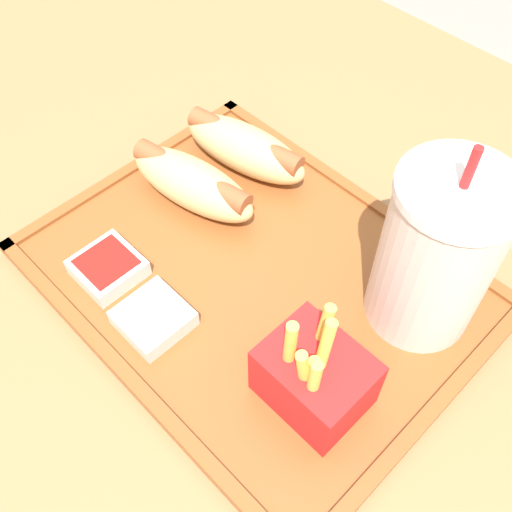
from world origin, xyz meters
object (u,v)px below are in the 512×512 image
object	(u,v)px
soda_cup	(436,255)
hot_dog_near	(195,180)
hot_dog_far	(245,147)
sauce_cup_mayo	(153,318)
fries_carton	(314,376)
sauce_cup_ketchup	(108,267)

from	to	relation	value
soda_cup	hot_dog_near	world-z (taller)	soda_cup
hot_dog_far	sauce_cup_mayo	bearing A→B (deg)	-65.87
hot_dog_near	fries_carton	bearing A→B (deg)	-18.34
hot_dog_far	sauce_cup_ketchup	distance (m)	0.19
hot_dog_near	sauce_cup_mayo	world-z (taller)	hot_dog_near
fries_carton	sauce_cup_ketchup	world-z (taller)	fries_carton
sauce_cup_ketchup	hot_dog_far	bearing A→B (deg)	94.38
hot_dog_far	fries_carton	size ratio (longest dim) A/B	1.41
soda_cup	hot_dog_far	xyz separation A→B (m)	(-0.23, 0.02, -0.05)
soda_cup	sauce_cup_mayo	bearing A→B (deg)	-130.42
soda_cup	sauce_cup_mayo	distance (m)	0.24
hot_dog_near	hot_dog_far	bearing A→B (deg)	90.00
sauce_cup_mayo	sauce_cup_ketchup	size ratio (longest dim) A/B	1.00
soda_cup	fries_carton	bearing A→B (deg)	-94.23
soda_cup	hot_dog_near	distance (m)	0.25
sauce_cup_ketchup	hot_dog_near	bearing A→B (deg)	96.85
hot_dog_near	sauce_cup_ketchup	size ratio (longest dim) A/B	2.72
fries_carton	sauce_cup_mayo	bearing A→B (deg)	-160.77
hot_dog_near	sauce_cup_mayo	xyz separation A→B (m)	(0.09, -0.12, -0.02)
hot_dog_far	hot_dog_near	distance (m)	0.07
fries_carton	sauce_cup_mayo	xyz separation A→B (m)	(-0.14, -0.05, -0.02)
sauce_cup_mayo	sauce_cup_ketchup	world-z (taller)	same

